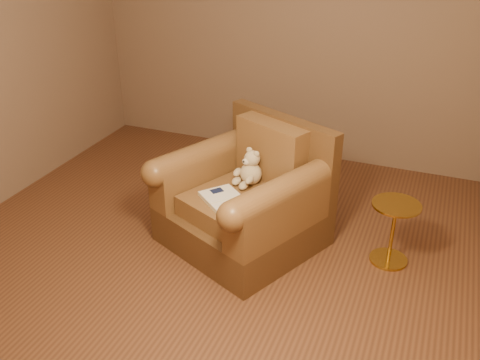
% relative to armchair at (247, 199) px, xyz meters
% --- Properties ---
extents(floor, '(4.00, 4.00, 0.00)m').
position_rel_armchair_xyz_m(floor, '(-0.20, -0.28, -0.36)').
color(floor, brown).
rests_on(floor, ground).
extents(room, '(4.02, 4.02, 2.71)m').
position_rel_armchair_xyz_m(room, '(-0.20, -0.28, 1.36)').
color(room, brown).
rests_on(room, ground).
extents(armchair, '(1.34, 1.31, 0.92)m').
position_rel_armchair_xyz_m(armchair, '(0.00, 0.00, 0.00)').
color(armchair, '#52341B').
rests_on(armchair, floor).
extents(teddy_bear, '(0.21, 0.24, 0.29)m').
position_rel_armchair_xyz_m(teddy_bear, '(-0.02, 0.10, 0.19)').
color(teddy_bear, '#C5AE8A').
rests_on(teddy_bear, armchair).
extents(guidebook, '(0.49, 0.46, 0.03)m').
position_rel_armchair_xyz_m(guidebook, '(-0.06, -0.25, 0.10)').
color(guidebook, beige).
rests_on(guidebook, armchair).
extents(side_table, '(0.34, 0.34, 0.48)m').
position_rel_armchair_xyz_m(side_table, '(1.07, 0.12, -0.10)').
color(side_table, '#B99233').
rests_on(side_table, floor).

